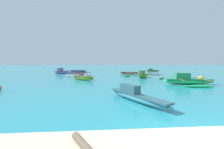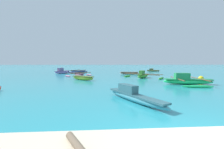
{
  "view_description": "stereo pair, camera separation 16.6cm",
  "coord_description": "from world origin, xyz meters",
  "px_view_note": "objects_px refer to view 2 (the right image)",
  "views": [
    {
      "loc": [
        -2.55,
        -2.7,
        1.84
      ],
      "look_at": [
        -1.03,
        16.99,
        0.25
      ],
      "focal_mm": 24.0,
      "sensor_mm": 36.0,
      "label": 1
    },
    {
      "loc": [
        -2.39,
        -2.71,
        1.84
      ],
      "look_at": [
        -1.03,
        16.99,
        0.25
      ],
      "focal_mm": 24.0,
      "sensor_mm": 36.0,
      "label": 2
    }
  ],
  "objects_px": {
    "moored_boat_1": "(79,75)",
    "moored_boat_2": "(187,81)",
    "mooring_buoy_2": "(201,78)",
    "moored_boat_7": "(83,78)",
    "moored_boat_6": "(129,73)",
    "moored_boat_8": "(62,71)",
    "driftwood_0": "(76,144)",
    "moored_boat_4": "(182,77)",
    "moored_boat_9": "(153,70)",
    "moored_boat_0": "(143,75)",
    "moored_boat_5": "(78,71)",
    "moored_boat_3": "(133,96)"
  },
  "relations": [
    {
      "from": "moored_boat_1",
      "to": "moored_boat_6",
      "type": "xyz_separation_m",
      "value": [
        7.39,
        2.87,
        -0.02
      ]
    },
    {
      "from": "moored_boat_4",
      "to": "moored_boat_7",
      "type": "relative_size",
      "value": 1.01
    },
    {
      "from": "moored_boat_0",
      "to": "moored_boat_5",
      "type": "bearing_deg",
      "value": 81.21
    },
    {
      "from": "moored_boat_4",
      "to": "mooring_buoy_2",
      "type": "distance_m",
      "value": 2.16
    },
    {
      "from": "moored_boat_3",
      "to": "moored_boat_9",
      "type": "distance_m",
      "value": 25.08
    },
    {
      "from": "moored_boat_3",
      "to": "moored_boat_7",
      "type": "bearing_deg",
      "value": 175.34
    },
    {
      "from": "moored_boat_4",
      "to": "moored_boat_8",
      "type": "distance_m",
      "value": 18.14
    },
    {
      "from": "moored_boat_4",
      "to": "moored_boat_5",
      "type": "distance_m",
      "value": 18.41
    },
    {
      "from": "moored_boat_3",
      "to": "moored_boat_8",
      "type": "height_order",
      "value": "moored_boat_8"
    },
    {
      "from": "moored_boat_1",
      "to": "moored_boat_2",
      "type": "distance_m",
      "value": 13.16
    },
    {
      "from": "moored_boat_9",
      "to": "moored_boat_0",
      "type": "bearing_deg",
      "value": -88.08
    },
    {
      "from": "moored_boat_8",
      "to": "driftwood_0",
      "type": "bearing_deg",
      "value": -131.37
    },
    {
      "from": "moored_boat_4",
      "to": "mooring_buoy_2",
      "type": "xyz_separation_m",
      "value": [
        0.88,
        -1.96,
        0.08
      ]
    },
    {
      "from": "moored_boat_6",
      "to": "moored_boat_9",
      "type": "relative_size",
      "value": 1.12
    },
    {
      "from": "moored_boat_3",
      "to": "moored_boat_2",
      "type": "bearing_deg",
      "value": 106.08
    },
    {
      "from": "moored_boat_5",
      "to": "driftwood_0",
      "type": "height_order",
      "value": "moored_boat_5"
    },
    {
      "from": "driftwood_0",
      "to": "moored_boat_9",
      "type": "bearing_deg",
      "value": 67.9
    },
    {
      "from": "driftwood_0",
      "to": "moored_boat_0",
      "type": "bearing_deg",
      "value": 69.51
    },
    {
      "from": "moored_boat_3",
      "to": "moored_boat_6",
      "type": "relative_size",
      "value": 1.31
    },
    {
      "from": "moored_boat_6",
      "to": "moored_boat_8",
      "type": "distance_m",
      "value": 11.14
    },
    {
      "from": "moored_boat_4",
      "to": "moored_boat_9",
      "type": "distance_m",
      "value": 14.28
    },
    {
      "from": "mooring_buoy_2",
      "to": "moored_boat_7",
      "type": "bearing_deg",
      "value": 172.32
    },
    {
      "from": "moored_boat_9",
      "to": "mooring_buoy_2",
      "type": "distance_m",
      "value": 16.17
    },
    {
      "from": "moored_boat_3",
      "to": "moored_boat_7",
      "type": "height_order",
      "value": "moored_boat_3"
    },
    {
      "from": "moored_boat_1",
      "to": "moored_boat_2",
      "type": "bearing_deg",
      "value": 14.13
    },
    {
      "from": "moored_boat_2",
      "to": "moored_boat_0",
      "type": "bearing_deg",
      "value": 122.39
    },
    {
      "from": "moored_boat_2",
      "to": "moored_boat_9",
      "type": "xyz_separation_m",
      "value": [
        3.39,
        18.22,
        -0.11
      ]
    },
    {
      "from": "moored_boat_1",
      "to": "moored_boat_2",
      "type": "relative_size",
      "value": 0.86
    },
    {
      "from": "moored_boat_0",
      "to": "moored_boat_4",
      "type": "distance_m",
      "value": 4.3
    },
    {
      "from": "moored_boat_4",
      "to": "mooring_buoy_2",
      "type": "height_order",
      "value": "mooring_buoy_2"
    },
    {
      "from": "moored_boat_2",
      "to": "moored_boat_6",
      "type": "distance_m",
      "value": 11.47
    },
    {
      "from": "driftwood_0",
      "to": "moored_boat_8",
      "type": "bearing_deg",
      "value": 105.11
    },
    {
      "from": "moored_boat_1",
      "to": "moored_boat_4",
      "type": "relative_size",
      "value": 1.41
    },
    {
      "from": "moored_boat_2",
      "to": "moored_boat_3",
      "type": "distance_m",
      "value": 7.68
    },
    {
      "from": "moored_boat_0",
      "to": "moored_boat_7",
      "type": "distance_m",
      "value": 7.1
    },
    {
      "from": "moored_boat_8",
      "to": "driftwood_0",
      "type": "distance_m",
      "value": 23.27
    },
    {
      "from": "moored_boat_2",
      "to": "moored_boat_5",
      "type": "bearing_deg",
      "value": 134.95
    },
    {
      "from": "moored_boat_4",
      "to": "mooring_buoy_2",
      "type": "bearing_deg",
      "value": -104.3
    },
    {
      "from": "moored_boat_0",
      "to": "moored_boat_1",
      "type": "height_order",
      "value": "moored_boat_0"
    },
    {
      "from": "moored_boat_9",
      "to": "mooring_buoy_2",
      "type": "xyz_separation_m",
      "value": [
        -0.71,
        -16.15,
        0.04
      ]
    },
    {
      "from": "moored_boat_6",
      "to": "moored_boat_5",
      "type": "bearing_deg",
      "value": 162.05
    },
    {
      "from": "moored_boat_7",
      "to": "moored_boat_9",
      "type": "bearing_deg",
      "value": 84.83
    },
    {
      "from": "moored_boat_0",
      "to": "driftwood_0",
      "type": "distance_m",
      "value": 15.57
    },
    {
      "from": "moored_boat_3",
      "to": "moored_boat_5",
      "type": "distance_m",
      "value": 22.55
    },
    {
      "from": "moored_boat_0",
      "to": "moored_boat_3",
      "type": "relative_size",
      "value": 1.16
    },
    {
      "from": "moored_boat_1",
      "to": "mooring_buoy_2",
      "type": "distance_m",
      "value": 14.33
    },
    {
      "from": "mooring_buoy_2",
      "to": "moored_boat_8",
      "type": "bearing_deg",
      "value": 145.61
    },
    {
      "from": "moored_boat_1",
      "to": "moored_boat_8",
      "type": "bearing_deg",
      "value": 177.46
    },
    {
      "from": "moored_boat_2",
      "to": "moored_boat_4",
      "type": "bearing_deg",
      "value": 75.91
    },
    {
      "from": "moored_boat_4",
      "to": "moored_boat_8",
      "type": "relative_size",
      "value": 0.87
    }
  ]
}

